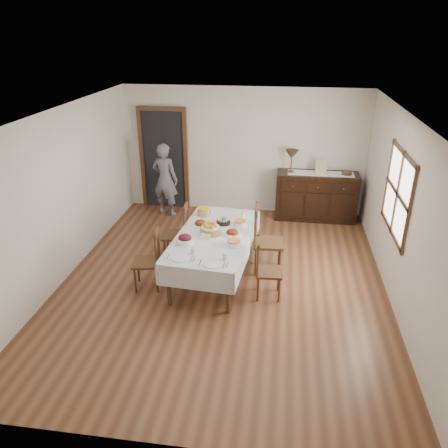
# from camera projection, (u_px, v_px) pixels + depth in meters

# --- Properties ---
(ground) EXTENTS (6.00, 6.00, 0.00)m
(ground) POSITION_uv_depth(u_px,v_px,m) (223.00, 281.00, 6.89)
(ground) COLOR brown
(room_shell) EXTENTS (5.02, 6.02, 2.65)m
(room_shell) POSITION_uv_depth(u_px,v_px,m) (217.00, 173.00, 6.61)
(room_shell) COLOR silver
(room_shell) RESTS_ON ground
(dining_table) EXTENTS (1.29, 2.26, 0.75)m
(dining_table) POSITION_uv_depth(u_px,v_px,m) (214.00, 239.00, 6.77)
(dining_table) COLOR silver
(dining_table) RESTS_ON ground
(chair_left_near) EXTENTS (0.46, 0.46, 0.96)m
(chair_left_near) POSITION_uv_depth(u_px,v_px,m) (149.00, 259.00, 6.55)
(chair_left_near) COLOR #4D301A
(chair_left_near) RESTS_ON ground
(chair_left_far) EXTENTS (0.45, 0.45, 1.00)m
(chair_left_far) POSITION_uv_depth(u_px,v_px,m) (178.00, 232.00, 7.36)
(chair_left_far) COLOR #4D301A
(chair_left_far) RESTS_ON ground
(chair_right_near) EXTENTS (0.40, 0.40, 0.91)m
(chair_right_near) POSITION_uv_depth(u_px,v_px,m) (266.00, 269.00, 6.34)
(chair_right_near) COLOR #4D301A
(chair_right_near) RESTS_ON ground
(chair_right_far) EXTENTS (0.49, 0.49, 1.13)m
(chair_right_far) POSITION_uv_depth(u_px,v_px,m) (265.00, 239.00, 6.98)
(chair_right_far) COLOR #4D301A
(chair_right_far) RESTS_ON ground
(sideboard) EXTENTS (1.63, 0.59, 0.98)m
(sideboard) POSITION_uv_depth(u_px,v_px,m) (316.00, 196.00, 8.94)
(sideboard) COLOR black
(sideboard) RESTS_ON ground
(person) EXTENTS (0.58, 0.44, 1.64)m
(person) POSITION_uv_depth(u_px,v_px,m) (165.00, 177.00, 9.01)
(person) COLOR slate
(person) RESTS_ON ground
(bread_basket) EXTENTS (0.31, 0.31, 0.19)m
(bread_basket) POSITION_uv_depth(u_px,v_px,m) (210.00, 229.00, 6.71)
(bread_basket) COLOR olive
(bread_basket) RESTS_ON dining_table
(egg_basket) EXTENTS (0.23, 0.23, 0.10)m
(egg_basket) POSITION_uv_depth(u_px,v_px,m) (223.00, 221.00, 7.07)
(egg_basket) COLOR black
(egg_basket) RESTS_ON dining_table
(ham_platter_a) EXTENTS (0.29, 0.29, 0.11)m
(ham_platter_a) POSITION_uv_depth(u_px,v_px,m) (200.00, 224.00, 7.02)
(ham_platter_a) COLOR white
(ham_platter_a) RESTS_ON dining_table
(ham_platter_b) EXTENTS (0.28, 0.28, 0.11)m
(ham_platter_b) POSITION_uv_depth(u_px,v_px,m) (232.00, 233.00, 6.71)
(ham_platter_b) COLOR white
(ham_platter_b) RESTS_ON dining_table
(beet_bowl) EXTENTS (0.26, 0.26, 0.15)m
(beet_bowl) POSITION_uv_depth(u_px,v_px,m) (185.00, 240.00, 6.43)
(beet_bowl) COLOR white
(beet_bowl) RESTS_ON dining_table
(carrot_bowl) EXTENTS (0.20, 0.20, 0.10)m
(carrot_bowl) POSITION_uv_depth(u_px,v_px,m) (240.00, 223.00, 7.00)
(carrot_bowl) COLOR white
(carrot_bowl) RESTS_ON dining_table
(pineapple_bowl) EXTENTS (0.22, 0.22, 0.13)m
(pineapple_bowl) POSITION_uv_depth(u_px,v_px,m) (204.00, 212.00, 7.38)
(pineapple_bowl) COLOR tan
(pineapple_bowl) RESTS_ON dining_table
(casserole_dish) EXTENTS (0.24, 0.24, 0.08)m
(casserole_dish) POSITION_uv_depth(u_px,v_px,m) (234.00, 243.00, 6.39)
(casserole_dish) COLOR white
(casserole_dish) RESTS_ON dining_table
(butter_dish) EXTENTS (0.15, 0.10, 0.07)m
(butter_dish) POSITION_uv_depth(u_px,v_px,m) (206.00, 236.00, 6.60)
(butter_dish) COLOR white
(butter_dish) RESTS_ON dining_table
(setting_left) EXTENTS (0.43, 0.31, 0.10)m
(setting_left) POSITION_uv_depth(u_px,v_px,m) (184.00, 255.00, 6.08)
(setting_left) COLOR white
(setting_left) RESTS_ON dining_table
(setting_right) EXTENTS (0.43, 0.31, 0.10)m
(setting_right) POSITION_uv_depth(u_px,v_px,m) (216.00, 261.00, 5.92)
(setting_right) COLOR white
(setting_right) RESTS_ON dining_table
(glass_far_a) EXTENTS (0.06, 0.06, 0.11)m
(glass_far_a) POSITION_uv_depth(u_px,v_px,m) (211.00, 212.00, 7.39)
(glass_far_a) COLOR silver
(glass_far_a) RESTS_ON dining_table
(glass_far_b) EXTENTS (0.06, 0.06, 0.09)m
(glass_far_b) POSITION_uv_depth(u_px,v_px,m) (243.00, 215.00, 7.32)
(glass_far_b) COLOR silver
(glass_far_b) RESTS_ON dining_table
(runner) EXTENTS (1.30, 0.35, 0.01)m
(runner) POSITION_uv_depth(u_px,v_px,m) (321.00, 173.00, 8.72)
(runner) COLOR white
(runner) RESTS_ON sideboard
(table_lamp) EXTENTS (0.26, 0.26, 0.46)m
(table_lamp) POSITION_uv_depth(u_px,v_px,m) (292.00, 155.00, 8.65)
(table_lamp) COLOR brown
(table_lamp) RESTS_ON sideboard
(picture_frame) EXTENTS (0.22, 0.08, 0.28)m
(picture_frame) POSITION_uv_depth(u_px,v_px,m) (321.00, 168.00, 8.62)
(picture_frame) COLOR #B8AF89
(picture_frame) RESTS_ON sideboard
(deco_bowl) EXTENTS (0.20, 0.20, 0.06)m
(deco_bowl) POSITION_uv_depth(u_px,v_px,m) (347.00, 173.00, 8.63)
(deco_bowl) COLOR #4D301A
(deco_bowl) RESTS_ON sideboard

